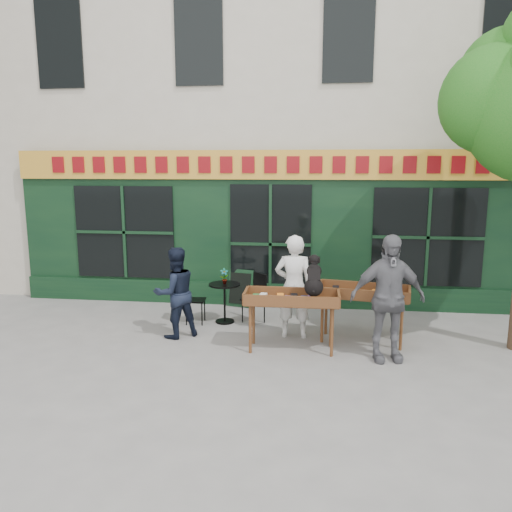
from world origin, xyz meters
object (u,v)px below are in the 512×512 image
at_px(bistro_table, 225,295).
at_px(book_cart_right, 363,295).
at_px(dog, 314,274).
at_px(man_right, 387,298).
at_px(woman, 294,286).
at_px(man_left, 175,293).
at_px(book_cart_center, 292,301).

bearing_deg(bistro_table, book_cart_right, -16.64).
bearing_deg(book_cart_right, dog, -135.46).
height_order(dog, man_right, man_right).
distance_m(woman, book_cart_right, 1.19).
xyz_separation_m(book_cart_right, man_left, (-3.23, -0.14, -0.02)).
xyz_separation_m(book_cart_right, man_right, (0.30, -0.75, 0.17)).
relative_size(book_cart_right, bistro_table, 2.08).
xyz_separation_m(book_cart_center, book_cart_right, (1.18, 0.53, 0.00)).
bearing_deg(man_left, book_cart_center, 131.16).
bearing_deg(book_cart_right, man_left, -167.92).
bearing_deg(man_right, book_cart_center, 161.08).
relative_size(book_cart_center, bistro_table, 1.98).
height_order(book_cart_right, bistro_table, book_cart_right).
relative_size(man_right, man_left, 1.23).
bearing_deg(man_left, bistro_table, -166.06).
height_order(book_cart_center, book_cart_right, same).
relative_size(dog, book_cart_right, 0.38).
bearing_deg(man_right, woman, 139.07).
distance_m(dog, book_cart_right, 1.11).
xyz_separation_m(man_right, bistro_table, (-2.83, 1.51, -0.45)).
xyz_separation_m(man_right, man_left, (-3.53, 0.61, -0.19)).
distance_m(book_cart_center, man_right, 1.50).
bearing_deg(book_cart_center, man_right, -9.05).
height_order(woman, man_left, woman).
relative_size(dog, woman, 0.33).
distance_m(book_cart_right, man_right, 0.82).
bearing_deg(dog, bistro_table, 141.30).
xyz_separation_m(dog, book_cart_right, (0.83, 0.58, -0.47)).
bearing_deg(woman, bistro_table, -25.77).
distance_m(dog, woman, 0.87).
height_order(book_cart_center, man_right, man_right).
bearing_deg(book_cart_right, bistro_table, 172.90).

